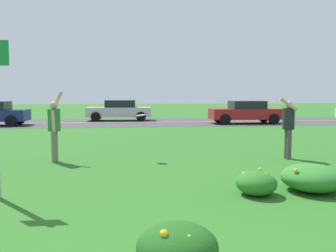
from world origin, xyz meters
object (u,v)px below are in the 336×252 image
object	(u,v)px
car_red_center_left	(246,112)
person_thrower_green_shirt	(54,126)
person_catcher_dark_shirt	(288,124)
car_silver_center_right	(119,110)
frisbee_white	(141,115)

from	to	relation	value
car_red_center_left	person_thrower_green_shirt	bearing A→B (deg)	-126.69
person_catcher_dark_shirt	car_silver_center_right	xyz separation A→B (m)	(-5.22, 16.59, -0.28)
person_thrower_green_shirt	person_catcher_dark_shirt	size ratio (longest dim) A/B	1.10
person_catcher_dark_shirt	frisbee_white	bearing A→B (deg)	175.95
person_thrower_green_shirt	car_red_center_left	size ratio (longest dim) A/B	0.44
car_red_center_left	car_silver_center_right	size ratio (longest dim) A/B	1.00
person_thrower_green_shirt	person_catcher_dark_shirt	world-z (taller)	person_thrower_green_shirt
frisbee_white	car_silver_center_right	size ratio (longest dim) A/B	0.06
car_silver_center_right	person_thrower_green_shirt	bearing A→B (deg)	-94.96
frisbee_white	car_red_center_left	world-z (taller)	car_red_center_left
frisbee_white	car_red_center_left	xyz separation A→B (m)	(7.18, 12.72, -0.54)
person_thrower_green_shirt	car_silver_center_right	world-z (taller)	person_thrower_green_shirt
person_catcher_dark_shirt	car_silver_center_right	bearing A→B (deg)	107.47
person_catcher_dark_shirt	frisbee_white	size ratio (longest dim) A/B	6.70
person_catcher_dark_shirt	car_red_center_left	bearing A→B (deg)	77.36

